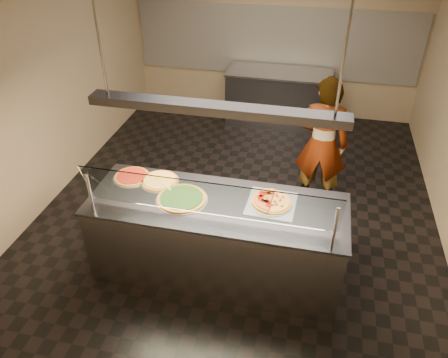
% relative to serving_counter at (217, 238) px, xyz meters
% --- Properties ---
extents(ground, '(5.00, 6.00, 0.02)m').
position_rel_serving_counter_xyz_m(ground, '(0.01, 1.28, -0.48)').
color(ground, black).
rests_on(ground, ground).
extents(wall_back, '(5.00, 0.02, 3.00)m').
position_rel_serving_counter_xyz_m(wall_back, '(0.01, 4.29, 1.03)').
color(wall_back, tan).
rests_on(wall_back, ground).
extents(wall_front, '(5.00, 0.02, 3.00)m').
position_rel_serving_counter_xyz_m(wall_front, '(0.01, -1.73, 1.03)').
color(wall_front, tan).
rests_on(wall_front, ground).
extents(wall_left, '(0.02, 6.00, 3.00)m').
position_rel_serving_counter_xyz_m(wall_left, '(-2.50, 1.28, 1.03)').
color(wall_left, tan).
rests_on(wall_left, ground).
extents(tile_band, '(4.90, 0.02, 1.20)m').
position_rel_serving_counter_xyz_m(tile_band, '(0.01, 4.26, 0.83)').
color(tile_band, silver).
rests_on(tile_band, wall_back).
extents(serving_counter, '(2.59, 0.94, 0.93)m').
position_rel_serving_counter_xyz_m(serving_counter, '(0.00, 0.00, 0.00)').
color(serving_counter, '#B7B7BC').
rests_on(serving_counter, ground).
extents(sneeze_guard, '(2.35, 0.18, 0.54)m').
position_rel_serving_counter_xyz_m(sneeze_guard, '(0.00, -0.34, 0.76)').
color(sneeze_guard, '#B7B7BC').
rests_on(sneeze_guard, serving_counter).
extents(perforated_tray, '(0.49, 0.49, 0.01)m').
position_rel_serving_counter_xyz_m(perforated_tray, '(0.53, 0.12, 0.47)').
color(perforated_tray, silver).
rests_on(perforated_tray, serving_counter).
extents(half_pizza_pepperoni, '(0.21, 0.40, 0.05)m').
position_rel_serving_counter_xyz_m(half_pizza_pepperoni, '(0.43, 0.12, 0.50)').
color(half_pizza_pepperoni, brown).
rests_on(half_pizza_pepperoni, perforated_tray).
extents(half_pizza_sausage, '(0.21, 0.40, 0.04)m').
position_rel_serving_counter_xyz_m(half_pizza_sausage, '(0.62, 0.12, 0.49)').
color(half_pizza_sausage, brown).
rests_on(half_pizza_sausage, perforated_tray).
extents(pizza_spinach, '(0.52, 0.52, 0.03)m').
position_rel_serving_counter_xyz_m(pizza_spinach, '(-0.36, -0.02, 0.48)').
color(pizza_spinach, silver).
rests_on(pizza_spinach, serving_counter).
extents(pizza_cheese, '(0.41, 0.41, 0.03)m').
position_rel_serving_counter_xyz_m(pizza_cheese, '(-0.68, 0.24, 0.48)').
color(pizza_cheese, silver).
rests_on(pizza_cheese, serving_counter).
extents(pizza_tomato, '(0.40, 0.40, 0.03)m').
position_rel_serving_counter_xyz_m(pizza_tomato, '(-1.00, 0.25, 0.48)').
color(pizza_tomato, silver).
rests_on(pizza_tomato, serving_counter).
extents(pizza_spatula, '(0.29, 0.17, 0.02)m').
position_rel_serving_counter_xyz_m(pizza_spatula, '(-0.49, 0.12, 0.49)').
color(pizza_spatula, '#B7B7BC').
rests_on(pizza_spatula, pizza_spinach).
extents(prep_table, '(1.78, 0.74, 0.93)m').
position_rel_serving_counter_xyz_m(prep_table, '(0.17, 3.83, 0.00)').
color(prep_table, '#3F3F45').
rests_on(prep_table, ground).
extents(worker, '(0.66, 0.46, 1.76)m').
position_rel_serving_counter_xyz_m(worker, '(0.97, 1.54, 0.41)').
color(worker, '#45414A').
rests_on(worker, ground).
extents(heat_lamp_housing, '(2.30, 0.18, 0.08)m').
position_rel_serving_counter_xyz_m(heat_lamp_housing, '(0.00, 0.00, 1.48)').
color(heat_lamp_housing, '#3F3F45').
rests_on(heat_lamp_housing, ceiling).
extents(lamp_rod_left, '(0.02, 0.02, 1.01)m').
position_rel_serving_counter_xyz_m(lamp_rod_left, '(-1.00, 0.00, 2.03)').
color(lamp_rod_left, '#B7B7BC').
rests_on(lamp_rod_left, ceiling).
extents(lamp_rod_right, '(0.02, 0.02, 1.01)m').
position_rel_serving_counter_xyz_m(lamp_rod_right, '(1.00, 0.00, 2.03)').
color(lamp_rod_right, '#B7B7BC').
rests_on(lamp_rod_right, ceiling).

